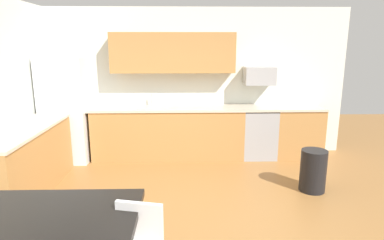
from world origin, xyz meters
The scene contains 15 objects.
ground_plane centered at (0.00, 0.00, 0.00)m, with size 12.00×12.00×0.00m, color #9E6B38.
wall_back centered at (0.00, 2.65, 1.35)m, with size 5.80×0.10×2.70m, color silver.
cabinet_run_back centered at (-0.40, 2.30, 0.45)m, with size 2.71×0.60×0.90m, color #AD7A42.
cabinet_run_back_right centered at (1.98, 2.30, 0.45)m, with size 0.84×0.60×0.90m, color #AD7A42.
cabinet_run_left centered at (-2.30, 0.80, 0.45)m, with size 0.60×2.00×0.90m, color #AD7A42.
countertop_back centered at (0.00, 2.30, 0.92)m, with size 4.80×0.64×0.04m, color beige.
countertop_left centered at (-2.30, 0.80, 0.92)m, with size 0.64×2.00×0.04m, color beige.
upper_cabinets_back centered at (-0.30, 2.43, 1.90)m, with size 2.20×0.34×0.70m, color #AD7A42.
refrigerator centered at (-2.18, 2.22, 0.92)m, with size 0.76×0.70×1.83m, color white.
oven_range centered at (1.26, 2.30, 0.46)m, with size 0.60×0.60×0.91m.
microwave centered at (1.26, 2.40, 1.49)m, with size 0.54×0.36×0.32m, color #9EA0A5.
sink_basin centered at (-0.70, 2.30, 0.88)m, with size 0.48×0.40×0.14m, color #A5A8AD.
sink_faucet centered at (-0.70, 2.48, 1.04)m, with size 0.02×0.02×0.24m, color #B2B5BA.
dining_table centered at (-1.17, -1.23, 0.72)m, with size 1.40×0.90×0.78m.
trash_bin centered at (1.71, 0.80, 0.30)m, with size 0.36×0.36×0.60m, color black.
Camera 1 is at (-0.12, -3.52, 2.04)m, focal length 30.75 mm.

